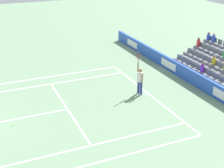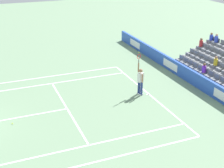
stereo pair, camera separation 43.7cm
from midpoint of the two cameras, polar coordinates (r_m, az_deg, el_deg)
line_baseline at (r=21.32m, az=7.09°, el=-1.76°), size 10.97×0.10×0.01m
line_service at (r=19.47m, az=-7.28°, el=-4.34°), size 8.23×0.10×0.01m
line_centre_service at (r=19.04m, az=-16.64°, el=-5.88°), size 0.10×6.40×0.01m
line_singles_sideline_left at (r=23.03m, az=-11.08°, el=-0.06°), size 0.10×11.89×0.01m
line_singles_sideline_right at (r=15.95m, az=-4.90°, el=-11.05°), size 0.10×11.89×0.01m
line_doubles_sideline_left at (r=24.27m, az=-11.74°, el=1.13°), size 0.10×11.89×0.01m
line_doubles_sideline_right at (r=14.89m, az=-3.27°, el=-13.84°), size 0.10×11.89×0.01m
line_centre_mark at (r=21.27m, az=6.85°, el=-1.80°), size 0.10×0.20×0.01m
sponsor_barrier at (r=22.97m, az=15.01°, el=0.83°), size 24.86×0.22×0.99m
tennis_player at (r=20.80m, az=5.62°, el=0.63°), size 0.54×0.42×2.85m
loose_tennis_ball at (r=18.48m, az=-16.51°, el=-6.70°), size 0.07×0.07×0.07m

